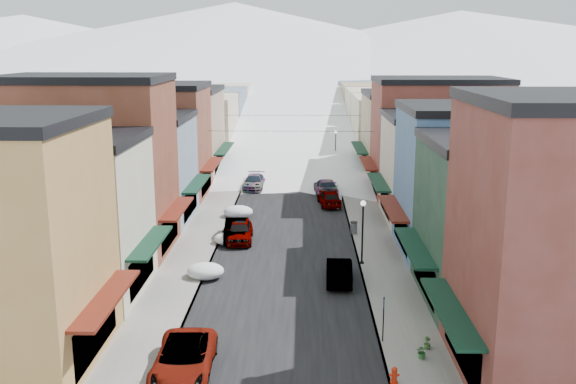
{
  "coord_description": "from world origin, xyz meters",
  "views": [
    {
      "loc": [
        1.23,
        -22.98,
        14.29
      ],
      "look_at": [
        0.0,
        28.66,
        2.61
      ],
      "focal_mm": 40.0,
      "sensor_mm": 36.0,
      "label": 1
    }
  ],
  "objects_px": {
    "trash_can": "(354,228)",
    "fire_hydrant": "(394,376)",
    "car_green_sedan": "(339,271)",
    "streetlamp_near": "(363,224)",
    "car_dark_hatch": "(236,230)",
    "car_silver_sedan": "(240,231)",
    "car_white_suv": "(184,359)"
  },
  "relations": [
    {
      "from": "car_green_sedan",
      "to": "fire_hydrant",
      "type": "bearing_deg",
      "value": 99.64
    },
    {
      "from": "trash_can",
      "to": "car_silver_sedan",
      "type": "bearing_deg",
      "value": -169.04
    },
    {
      "from": "car_silver_sedan",
      "to": "car_dark_hatch",
      "type": "distance_m",
      "value": 0.54
    },
    {
      "from": "car_white_suv",
      "to": "car_green_sedan",
      "type": "bearing_deg",
      "value": 55.6
    },
    {
      "from": "trash_can",
      "to": "streetlamp_near",
      "type": "relative_size",
      "value": 0.22
    },
    {
      "from": "car_white_suv",
      "to": "fire_hydrant",
      "type": "bearing_deg",
      "value": -6.8
    },
    {
      "from": "car_dark_hatch",
      "to": "car_green_sedan",
      "type": "bearing_deg",
      "value": -53.33
    },
    {
      "from": "car_silver_sedan",
      "to": "trash_can",
      "type": "bearing_deg",
      "value": 8.44
    },
    {
      "from": "car_green_sedan",
      "to": "streetlamp_near",
      "type": "distance_m",
      "value": 4.16
    },
    {
      "from": "fire_hydrant",
      "to": "streetlamp_near",
      "type": "height_order",
      "value": "streetlamp_near"
    },
    {
      "from": "car_dark_hatch",
      "to": "streetlamp_near",
      "type": "xyz_separation_m",
      "value": [
        9.06,
        -5.73,
        2.12
      ]
    },
    {
      "from": "car_dark_hatch",
      "to": "car_green_sedan",
      "type": "height_order",
      "value": "car_dark_hatch"
    },
    {
      "from": "car_white_suv",
      "to": "car_dark_hatch",
      "type": "height_order",
      "value": "car_white_suv"
    },
    {
      "from": "car_silver_sedan",
      "to": "trash_can",
      "type": "height_order",
      "value": "car_silver_sedan"
    },
    {
      "from": "trash_can",
      "to": "streetlamp_near",
      "type": "distance_m",
      "value": 7.37
    },
    {
      "from": "car_white_suv",
      "to": "streetlamp_near",
      "type": "distance_m",
      "value": 17.7
    },
    {
      "from": "car_white_suv",
      "to": "streetlamp_near",
      "type": "relative_size",
      "value": 1.29
    },
    {
      "from": "car_green_sedan",
      "to": "fire_hydrant",
      "type": "relative_size",
      "value": 5.79
    },
    {
      "from": "car_white_suv",
      "to": "fire_hydrant",
      "type": "relative_size",
      "value": 7.16
    },
    {
      "from": "car_dark_hatch",
      "to": "fire_hydrant",
      "type": "distance_m",
      "value": 23.31
    },
    {
      "from": "car_white_suv",
      "to": "car_dark_hatch",
      "type": "bearing_deg",
      "value": 87.62
    },
    {
      "from": "car_silver_sedan",
      "to": "car_white_suv",
      "type": "bearing_deg",
      "value": -93.98
    },
    {
      "from": "car_silver_sedan",
      "to": "fire_hydrant",
      "type": "relative_size",
      "value": 6.03
    },
    {
      "from": "trash_can",
      "to": "fire_hydrant",
      "type": "bearing_deg",
      "value": -90.0
    },
    {
      "from": "car_white_suv",
      "to": "trash_can",
      "type": "xyz_separation_m",
      "value": [
        9.22,
        21.99,
        -0.14
      ]
    },
    {
      "from": "car_silver_sedan",
      "to": "car_dark_hatch",
      "type": "bearing_deg",
      "value": 130.43
    },
    {
      "from": "car_silver_sedan",
      "to": "streetlamp_near",
      "type": "distance_m",
      "value": 10.42
    },
    {
      "from": "car_green_sedan",
      "to": "car_white_suv",
      "type": "bearing_deg",
      "value": 59.53
    },
    {
      "from": "car_silver_sedan",
      "to": "trash_can",
      "type": "distance_m",
      "value": 8.86
    },
    {
      "from": "car_white_suv",
      "to": "fire_hydrant",
      "type": "distance_m",
      "value": 9.25
    },
    {
      "from": "car_green_sedan",
      "to": "trash_can",
      "type": "relative_size",
      "value": 4.73
    },
    {
      "from": "car_green_sedan",
      "to": "streetlamp_near",
      "type": "height_order",
      "value": "streetlamp_near"
    }
  ]
}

